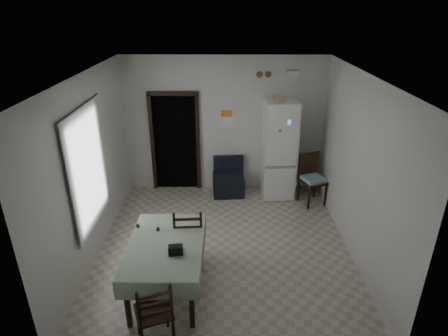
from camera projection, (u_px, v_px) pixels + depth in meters
name	position (u px, v px, depth m)	size (l,w,h in m)	color
ground	(224.00, 246.00, 6.44)	(4.50, 4.50, 0.00)	#BAAF98
ceiling	(224.00, 75.00, 5.25)	(4.20, 4.50, 0.02)	white
wall_back	(224.00, 126.00, 7.90)	(4.20, 0.02, 2.90)	silver
wall_front	(223.00, 261.00, 3.79)	(4.20, 0.02, 2.90)	silver
wall_left	(90.00, 169.00, 5.85)	(0.02, 4.50, 2.90)	silver
wall_right	(358.00, 170.00, 5.84)	(0.02, 4.50, 2.90)	silver
doorway	(177.00, 140.00, 8.24)	(1.06, 0.52, 2.22)	black
window_recess	(81.00, 169.00, 5.63)	(0.10, 1.20, 1.60)	silver
curtain	(88.00, 169.00, 5.62)	(0.02, 1.45, 1.85)	silver
curtain_rod	(79.00, 107.00, 5.24)	(0.02, 0.02, 1.60)	black
calendar	(227.00, 118.00, 7.82)	(0.28, 0.02, 0.40)	white
calendar_image	(227.00, 113.00, 7.77)	(0.24, 0.01, 0.14)	orange
light_switch	(231.00, 141.00, 8.03)	(0.08, 0.02, 0.12)	beige
vent_left	(259.00, 74.00, 7.45)	(0.12, 0.12, 0.03)	brown
vent_right	(268.00, 74.00, 7.44)	(0.12, 0.12, 0.03)	brown
emergency_light	(292.00, 73.00, 7.41)	(0.25, 0.07, 0.09)	white
fridge	(279.00, 149.00, 7.77)	(0.67, 0.67, 2.07)	white
tan_cone	(279.00, 96.00, 7.28)	(0.24, 0.24, 0.19)	tan
navy_seat	(228.00, 177.00, 8.04)	(0.65, 0.63, 0.79)	black
corner_chair	(313.00, 180.00, 7.60)	(0.46, 0.46, 1.06)	black
dining_table	(167.00, 267.00, 5.30)	(1.02, 1.55, 0.81)	#98A991
black_bag	(176.00, 250.00, 4.90)	(0.19, 0.11, 0.12)	black
dining_chair_far_left	(155.00, 244.00, 5.75)	(0.37, 0.37, 0.87)	black
dining_chair_far_right	(189.00, 236.00, 5.79)	(0.45, 0.45, 1.06)	black
dining_chair_near_head	(154.00, 311.00, 4.43)	(0.43, 0.43, 1.00)	black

